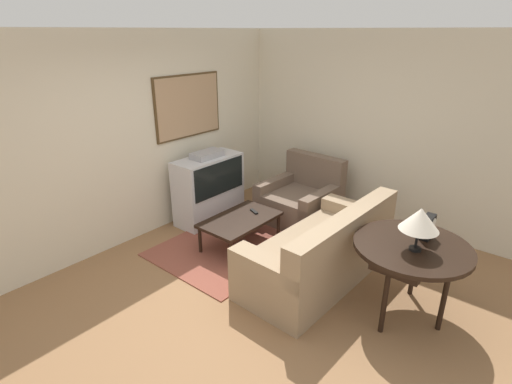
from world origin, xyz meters
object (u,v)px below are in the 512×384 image
at_px(coffee_table, 240,221).
at_px(tv, 209,188).
at_px(console_table, 412,251).
at_px(mantel_clock, 428,227).
at_px(couch, 321,254).
at_px(armchair, 301,201).
at_px(table_lamp, 420,220).

bearing_deg(coffee_table, tv, 71.00).
xyz_separation_m(console_table, mantel_clock, (0.22, -0.04, 0.19)).
distance_m(tv, mantel_clock, 3.16).
height_order(couch, coffee_table, couch).
bearing_deg(tv, mantel_clock, -91.28).
height_order(couch, armchair, armchair).
bearing_deg(mantel_clock, coffee_table, 96.17).
bearing_deg(armchair, tv, -137.79).
xyz_separation_m(console_table, table_lamp, (-0.08, -0.04, 0.38)).
bearing_deg(armchair, mantel_clock, -22.72).
height_order(tv, coffee_table, tv).
height_order(coffee_table, mantel_clock, mantel_clock).
relative_size(tv, couch, 0.53).
distance_m(couch, table_lamp, 1.29).
distance_m(console_table, mantel_clock, 0.29).
bearing_deg(coffee_table, couch, -88.58).
height_order(couch, table_lamp, table_lamp).
bearing_deg(armchair, coffee_table, -94.93).
relative_size(tv, coffee_table, 1.02).
relative_size(tv, armchair, 1.04).
bearing_deg(table_lamp, coffee_table, 88.51).
distance_m(armchair, coffee_table, 1.21).
bearing_deg(mantel_clock, console_table, 168.42).
bearing_deg(couch, table_lamp, 86.70).
xyz_separation_m(couch, coffee_table, (-0.03, 1.21, 0.04)).
bearing_deg(console_table, coffee_table, 90.62).
relative_size(tv, console_table, 0.97).
bearing_deg(console_table, armchair, 60.07).
relative_size(couch, mantel_clock, 8.36).
xyz_separation_m(couch, table_lamp, (-0.09, -1.02, 0.78)).
height_order(armchair, mantel_clock, mantel_clock).
xyz_separation_m(table_lamp, mantel_clock, (0.30, -0.00, -0.19)).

